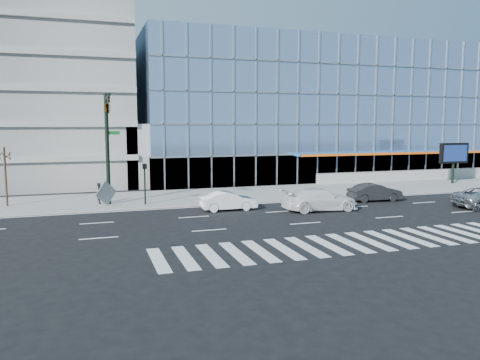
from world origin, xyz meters
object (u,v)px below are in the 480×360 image
at_px(ped_signal_post, 145,177).
at_px(pedestrian, 100,193).
at_px(traffic_signal, 107,121).
at_px(marquee_sign, 454,154).
at_px(dark_sedan, 375,192).
at_px(white_suv, 320,199).
at_px(tilted_panel, 106,193).
at_px(street_tree_near, 4,155).
at_px(white_sedan, 228,201).

xyz_separation_m(ped_signal_post, pedestrian, (-3.14, 1.45, -1.22)).
distance_m(traffic_signal, marquee_sign, 33.32).
bearing_deg(marquee_sign, dark_sedan, -154.81).
xyz_separation_m(white_suv, dark_sedan, (6.00, 2.27, -0.09)).
bearing_deg(traffic_signal, dark_sedan, -7.95).
bearing_deg(white_suv, tilted_panel, 71.49).
relative_size(marquee_sign, street_tree_near, 0.95).
bearing_deg(white_suv, dark_sedan, -65.83).
height_order(white_sedan, pedestrian, pedestrian).
bearing_deg(tilted_panel, marquee_sign, -31.74).
distance_m(traffic_signal, dark_sedan, 20.76).
xyz_separation_m(pedestrian, tilted_panel, (0.42, -1.19, 0.15)).
bearing_deg(ped_signal_post, dark_sedan, -10.28).
relative_size(marquee_sign, white_suv, 0.75).
height_order(ped_signal_post, white_suv, ped_signal_post).
bearing_deg(street_tree_near, traffic_signal, -22.71).
xyz_separation_m(white_sedan, dark_sedan, (12.00, 0.15, 0.04)).
xyz_separation_m(street_tree_near, tilted_panel, (6.78, -2.30, -2.71)).
height_order(traffic_signal, marquee_sign, traffic_signal).
xyz_separation_m(ped_signal_post, street_tree_near, (-9.50, 2.56, 1.64)).
distance_m(marquee_sign, white_sedan, 26.07).
relative_size(marquee_sign, pedestrian, 2.59).
bearing_deg(white_sedan, dark_sedan, -88.84).
distance_m(pedestrian, tilted_panel, 1.27).
bearing_deg(marquee_sign, ped_signal_post, -174.29).
height_order(street_tree_near, white_suv, street_tree_near).
height_order(white_suv, tilted_panel, tilted_panel).
bearing_deg(dark_sedan, white_sedan, 94.70).
relative_size(pedestrian, tilted_panel, 1.19).
distance_m(traffic_signal, tilted_panel, 5.14).
relative_size(marquee_sign, tilted_panel, 3.08).
bearing_deg(pedestrian, white_suv, -108.17).
height_order(marquee_sign, white_suv, marquee_sign).
bearing_deg(ped_signal_post, pedestrian, 155.32).
bearing_deg(marquee_sign, white_suv, -156.18).
bearing_deg(white_suv, pedestrian, 68.10).
distance_m(street_tree_near, white_suv, 22.51).
relative_size(ped_signal_post, white_suv, 0.56).
height_order(traffic_signal, street_tree_near, traffic_signal).
relative_size(white_sedan, pedestrian, 2.56).
distance_m(ped_signal_post, white_suv, 12.63).
relative_size(dark_sedan, pedestrian, 2.70).
bearing_deg(tilted_panel, ped_signal_post, -41.86).
distance_m(marquee_sign, tilted_panel, 33.40).
height_order(marquee_sign, pedestrian, marquee_sign).
bearing_deg(white_suv, marquee_sign, -62.73).
bearing_deg(white_sedan, street_tree_near, 68.91).
xyz_separation_m(ped_signal_post, dark_sedan, (17.33, -3.14, -1.45)).
bearing_deg(street_tree_near, dark_sedan, -11.99).
distance_m(marquee_sign, street_tree_near, 40.01).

